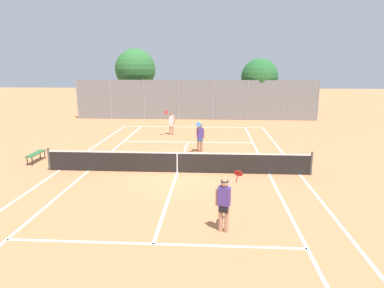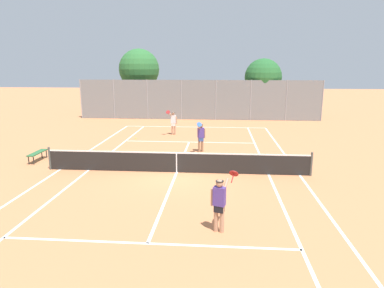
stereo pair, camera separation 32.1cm
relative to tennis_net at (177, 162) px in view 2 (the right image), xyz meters
name	(u,v)px [view 2 (the right image)]	position (x,y,z in m)	size (l,w,h in m)	color
ground_plane	(177,172)	(0.00, 0.00, -0.51)	(120.00, 120.00, 0.00)	#CC7A4C
court_line_markings	(177,172)	(0.00, 0.00, -0.51)	(11.10, 23.90, 0.01)	white
tennis_net	(177,162)	(0.00, 0.00, 0.00)	(12.00, 0.10, 1.07)	#474C47
player_near_side	(219,202)	(1.94, -5.53, 0.42)	(0.82, 0.70, 1.77)	tan
player_far_left	(173,122)	(-1.31, 8.70, 0.42)	(0.71, 0.72, 1.77)	tan
player_far_right	(201,136)	(0.88, 3.92, 0.42)	(0.47, 0.88, 1.77)	#936B4C
loose_tennis_ball_1	(136,138)	(-3.64, 7.10, -0.48)	(0.07, 0.07, 0.07)	#D1DB33
courtside_bench	(37,153)	(-7.29, 1.35, -0.10)	(0.36, 1.50, 0.47)	#2D6638
back_fence	(198,100)	(0.00, 15.83, 1.26)	(21.69, 0.08, 3.54)	gray
tree_behind_left	(139,70)	(-6.13, 19.22, 3.79)	(3.96, 3.96, 6.39)	brown
tree_behind_right	(264,78)	(5.86, 17.44, 3.15)	(3.36, 3.36, 5.41)	brown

